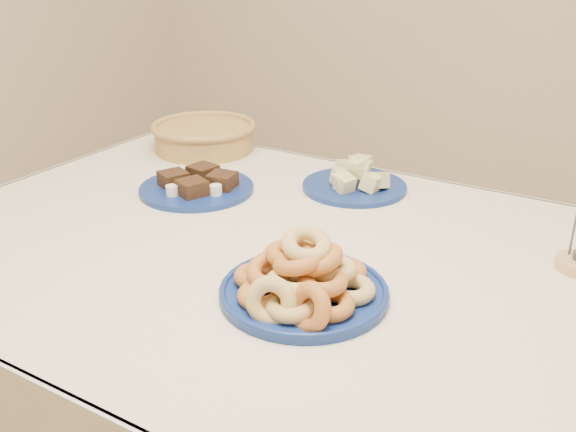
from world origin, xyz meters
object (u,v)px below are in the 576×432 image
object	(u,v)px
donut_platter	(303,280)
brownie_plate	(197,186)
melon_plate	(355,181)
wicker_basket	(204,135)
dining_table	(300,298)

from	to	relation	value
donut_platter	brownie_plate	distance (m)	0.58
donut_platter	brownie_plate	size ratio (longest dim) A/B	1.04
melon_plate	brownie_plate	xyz separation A→B (m)	(-0.33, -0.22, -0.01)
melon_plate	wicker_basket	size ratio (longest dim) A/B	0.75
dining_table	melon_plate	world-z (taller)	melon_plate
dining_table	donut_platter	size ratio (longest dim) A/B	5.12
dining_table	brownie_plate	size ratio (longest dim) A/B	5.31
donut_platter	wicker_basket	distance (m)	0.90
dining_table	donut_platter	world-z (taller)	donut_platter
dining_table	donut_platter	bearing A→B (deg)	-58.67
donut_platter	wicker_basket	world-z (taller)	donut_platter
melon_plate	wicker_basket	xyz separation A→B (m)	(-0.53, 0.07, 0.02)
donut_platter	brownie_plate	world-z (taller)	donut_platter
donut_platter	melon_plate	bearing A→B (deg)	106.13
melon_plate	brownie_plate	world-z (taller)	melon_plate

